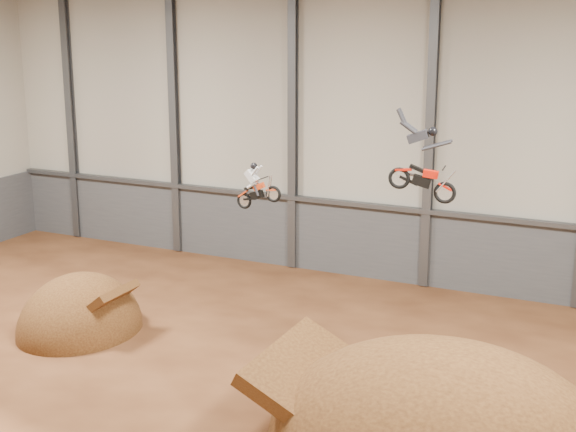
% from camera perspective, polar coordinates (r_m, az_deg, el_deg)
% --- Properties ---
extents(floor, '(40.00, 40.00, 0.00)m').
position_cam_1_polar(floor, '(26.23, -6.88, -13.50)').
color(floor, '#442312').
rests_on(floor, ground).
extents(back_wall, '(40.00, 0.10, 14.00)m').
position_cam_1_polar(back_wall, '(37.15, 5.18, 6.11)').
color(back_wall, '#B0AB9C').
rests_on(back_wall, ground).
extents(lower_band_back, '(39.80, 0.18, 3.50)m').
position_cam_1_polar(lower_band_back, '(38.13, 4.95, -1.74)').
color(lower_band_back, '#4A4C51').
rests_on(lower_band_back, ground).
extents(steel_rail, '(39.80, 0.35, 0.20)m').
position_cam_1_polar(steel_rail, '(37.55, 4.93, 0.85)').
color(steel_rail, '#47494F').
rests_on(steel_rail, lower_band_back).
extents(steel_column_0, '(0.40, 0.36, 13.90)m').
position_cam_1_polar(steel_column_0, '(45.43, -15.21, 7.12)').
color(steel_column_0, '#47494F').
rests_on(steel_column_0, ground).
extents(steel_column_1, '(0.40, 0.36, 13.90)m').
position_cam_1_polar(steel_column_1, '(41.46, -8.10, 6.85)').
color(steel_column_1, '#47494F').
rests_on(steel_column_1, ground).
extents(steel_column_2, '(0.40, 0.36, 13.90)m').
position_cam_1_polar(steel_column_2, '(38.23, 0.35, 6.39)').
color(steel_column_2, '#47494F').
rests_on(steel_column_2, ground).
extents(steel_column_3, '(0.40, 0.36, 13.90)m').
position_cam_1_polar(steel_column_3, '(35.97, 10.08, 5.69)').
color(steel_column_3, '#47494F').
rests_on(steel_column_3, ground).
extents(takeoff_ramp, '(4.60, 5.31, 4.60)m').
position_cam_1_polar(takeoff_ramp, '(33.04, -14.52, -7.88)').
color(takeoff_ramp, '#3C210F').
rests_on(takeoff_ramp, ground).
extents(fmx_rider_a, '(2.23, 0.82, 2.08)m').
position_cam_1_polar(fmx_rider_a, '(27.60, -1.96, 2.41)').
color(fmx_rider_a, red).
extents(fmx_rider_b, '(3.49, 1.29, 3.11)m').
position_cam_1_polar(fmx_rider_b, '(25.26, 9.39, 4.18)').
color(fmx_rider_b, red).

